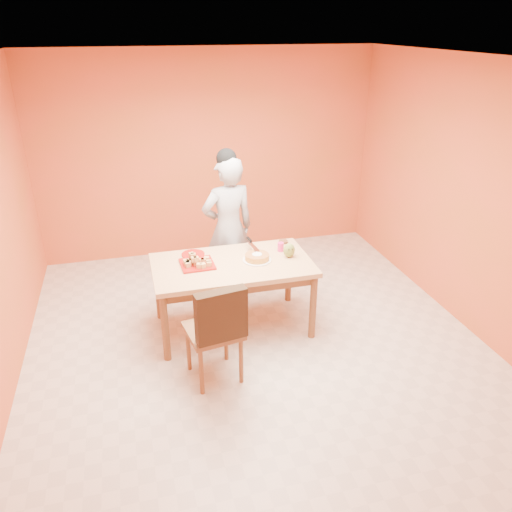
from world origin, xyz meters
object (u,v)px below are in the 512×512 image
object	(u,v)px
sponge_cake	(257,257)
egg_ornament	(289,250)
checker_tin	(283,242)
red_dinner_plate	(193,254)
dining_table	(232,271)
magenta_glass	(281,247)
dining_chair	(214,329)
pastry_platter	(197,264)
person	(228,229)

from	to	relation	value
sponge_cake	egg_ornament	size ratio (longest dim) A/B	1.62
egg_ornament	checker_tin	bearing A→B (deg)	99.83
sponge_cake	checker_tin	xyz separation A→B (m)	(0.39, 0.36, -0.03)
red_dinner_plate	checker_tin	world-z (taller)	checker_tin
dining_table	egg_ornament	world-z (taller)	egg_ornament
dining_table	magenta_glass	distance (m)	0.60
dining_table	egg_ornament	bearing A→B (deg)	-1.18
dining_chair	magenta_glass	distance (m)	1.32
pastry_platter	red_dinner_plate	distance (m)	0.25
checker_tin	egg_ornament	bearing A→B (deg)	-98.31
pastry_platter	sponge_cake	world-z (taller)	sponge_cake
person	red_dinner_plate	world-z (taller)	person
egg_ornament	sponge_cake	bearing A→B (deg)	-162.39
person	pastry_platter	xyz separation A→B (m)	(-0.46, -0.67, -0.07)
dining_chair	person	distance (m)	1.59
pastry_platter	egg_ornament	bearing A→B (deg)	-3.52
dining_chair	pastry_platter	distance (m)	0.85
red_dinner_plate	sponge_cake	distance (m)	0.68
dining_table	pastry_platter	bearing A→B (deg)	172.48
egg_ornament	checker_tin	distance (m)	0.37
checker_tin	dining_chair	bearing A→B (deg)	-131.56
dining_table	red_dinner_plate	distance (m)	0.47
sponge_cake	person	bearing A→B (deg)	101.20
dining_chair	red_dinner_plate	xyz separation A→B (m)	(-0.01, 1.06, 0.25)
dining_table	sponge_cake	distance (m)	0.29
red_dinner_plate	checker_tin	size ratio (longest dim) A/B	2.47
person	checker_tin	world-z (taller)	person
checker_tin	sponge_cake	bearing A→B (deg)	-137.63
dining_chair	person	world-z (taller)	person
red_dinner_plate	sponge_cake	world-z (taller)	sponge_cake
dining_chair	checker_tin	size ratio (longest dim) A/B	10.31
pastry_platter	red_dinner_plate	bearing A→B (deg)	91.24
dining_chair	person	size ratio (longest dim) A/B	0.60
sponge_cake	egg_ornament	bearing A→B (deg)	-0.52
dining_chair	egg_ornament	world-z (taller)	dining_chair
dining_table	dining_chair	distance (m)	0.86
dining_table	person	world-z (taller)	person
sponge_cake	magenta_glass	world-z (taller)	magenta_glass
red_dinner_plate	pastry_platter	bearing A→B (deg)	-88.76
egg_ornament	pastry_platter	bearing A→B (deg)	-165.38
checker_tin	dining_table	bearing A→B (deg)	-151.74
dining_table	egg_ornament	distance (m)	0.62
dining_table	person	xyz separation A→B (m)	(0.11, 0.71, 0.17)
dining_chair	dining_table	bearing A→B (deg)	56.64
sponge_cake	magenta_glass	bearing A→B (deg)	28.22
red_dinner_plate	checker_tin	bearing A→B (deg)	3.32
egg_ornament	person	bearing A→B (deg)	141.81
egg_ornament	magenta_glass	world-z (taller)	egg_ornament
egg_ornament	magenta_glass	xyz separation A→B (m)	(-0.04, 0.16, -0.03)
pastry_platter	checker_tin	world-z (taller)	checker_tin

